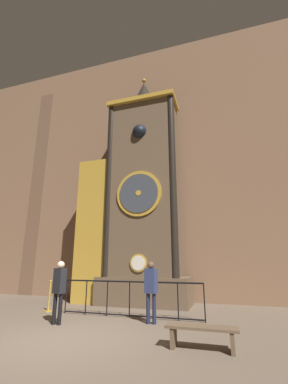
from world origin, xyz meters
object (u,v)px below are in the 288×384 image
clock_tower (134,200)px  visitor_near (59,285)px  visitor_far (151,286)px  stanchion_post (49,301)px  visitor_bench (202,333)px

clock_tower → visitor_near: size_ratio=6.28×
clock_tower → visitor_near: bearing=-102.7°
visitor_near → visitor_far: visitor_near is taller
clock_tower → stanchion_post: (-2.33, -2.32, -4.04)m
visitor_bench → visitor_far: bearing=130.9°
clock_tower → visitor_bench: bearing=-56.3°
clock_tower → visitor_far: clock_tower is taller
visitor_near → clock_tower: bearing=94.7°
stanchion_post → visitor_bench: size_ratio=0.73×
clock_tower → visitor_near: (-0.87, -3.88, -3.35)m
clock_tower → stanchion_post: bearing=-135.2°
visitor_far → stanchion_post: 4.08m
visitor_near → visitor_bench: bearing=4.3°
visitor_near → visitor_far: bearing=36.8°
visitor_near → stanchion_post: size_ratio=1.62×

